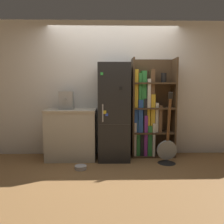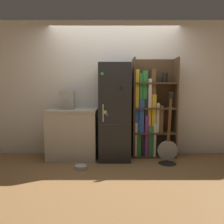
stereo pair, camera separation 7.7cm
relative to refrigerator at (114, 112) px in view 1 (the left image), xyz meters
The scene contains 8 objects.
ground_plane 0.88m from the refrigerator, 89.98° to the right, with size 16.00×16.00×0.00m, color olive.
wall_back 0.55m from the refrigerator, 89.99° to the left, with size 8.00×0.05×2.60m.
refrigerator is the anchor object (origin of this frame).
bookshelf 0.68m from the refrigerator, 13.69° to the left, with size 0.82×0.36×1.86m.
kitchen_counter 0.88m from the refrigerator, behind, with size 0.91×0.60×0.92m.
espresso_machine 0.90m from the refrigerator, behind, with size 0.25×0.29×0.33m.
guitar 1.19m from the refrigerator, 18.48° to the right, with size 0.35×0.31×1.24m.
pet_bowl 1.15m from the refrigerator, 134.48° to the right, with size 0.19×0.19×0.06m.
Camera 1 is at (-0.12, -3.85, 1.28)m, focal length 35.00 mm.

